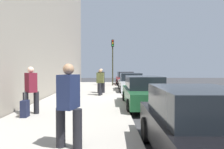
{
  "coord_description": "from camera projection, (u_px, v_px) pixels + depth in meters",
  "views": [
    {
      "loc": [
        11.11,
        -1.79,
        1.9
      ],
      "look_at": [
        -1.83,
        -1.63,
        1.49
      ],
      "focal_mm": 32.06,
      "sensor_mm": 36.0,
      "label": 1
    }
  ],
  "objects": [
    {
      "name": "ground_plane",
      "position": [
        142.0,
        102.0,
        11.18
      ],
      "size": [
        56.0,
        56.0,
        0.0
      ],
      "primitive_type": "plane",
      "color": "#333335"
    },
    {
      "name": "sidewalk",
      "position": [
        83.0,
        101.0,
        11.14
      ],
      "size": [
        28.0,
        4.6,
        0.15
      ],
      "primitive_type": "cube",
      "color": "#A39E93",
      "rests_on": "ground"
    },
    {
      "name": "lane_stripe_centre",
      "position": [
        198.0,
        102.0,
        11.22
      ],
      "size": [
        28.0,
        0.14,
        0.01
      ],
      "primitive_type": "cube",
      "color": "gold",
      "rests_on": "ground"
    },
    {
      "name": "snow_bank_curb",
      "position": [
        128.0,
        99.0,
        11.52
      ],
      "size": [
        4.64,
        0.56,
        0.22
      ],
      "primitive_type": "cube",
      "color": "white",
      "rests_on": "ground"
    },
    {
      "name": "parked_car_red",
      "position": [
        125.0,
        79.0,
        21.88
      ],
      "size": [
        4.19,
        2.0,
        1.51
      ],
      "color": "black",
      "rests_on": "ground"
    },
    {
      "name": "parked_car_silver",
      "position": [
        131.0,
        82.0,
        16.03
      ],
      "size": [
        4.36,
        1.91,
        1.51
      ],
      "color": "black",
      "rests_on": "ground"
    },
    {
      "name": "parked_car_green",
      "position": [
        144.0,
        92.0,
        9.6
      ],
      "size": [
        4.29,
        1.91,
        1.51
      ],
      "color": "black",
      "rests_on": "ground"
    },
    {
      "name": "parked_car_black",
      "position": [
        201.0,
        128.0,
        3.85
      ],
      "size": [
        4.3,
        1.98,
        1.51
      ],
      "color": "black",
      "rests_on": "ground"
    },
    {
      "name": "pedestrian_black_coat",
      "position": [
        101.0,
        80.0,
        14.12
      ],
      "size": [
        0.55,
        0.52,
        1.72
      ],
      "color": "black",
      "rests_on": "sidewalk"
    },
    {
      "name": "pedestrian_burgundy_coat",
      "position": [
        31.0,
        89.0,
        7.54
      ],
      "size": [
        0.57,
        0.55,
        1.81
      ],
      "color": "black",
      "rests_on": "sidewalk"
    },
    {
      "name": "pedestrian_olive_coat",
      "position": [
        100.0,
        81.0,
        12.94
      ],
      "size": [
        0.55,
        0.5,
        1.68
      ],
      "color": "black",
      "rests_on": "sidewalk"
    },
    {
      "name": "pedestrian_navy_coat",
      "position": [
        69.0,
        103.0,
        4.37
      ],
      "size": [
        0.57,
        0.6,
        1.86
      ],
      "color": "black",
      "rests_on": "sidewalk"
    },
    {
      "name": "traffic_light_pole",
      "position": [
        113.0,
        55.0,
        20.23
      ],
      "size": [
        0.35,
        0.26,
        4.63
      ],
      "color": "#2D2D19",
      "rests_on": "sidewalk"
    },
    {
      "name": "rolling_suitcase",
      "position": [
        25.0,
        109.0,
        7.16
      ],
      "size": [
        0.34,
        0.22,
        0.96
      ],
      "color": "#191E38",
      "rests_on": "sidewalk"
    }
  ]
}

